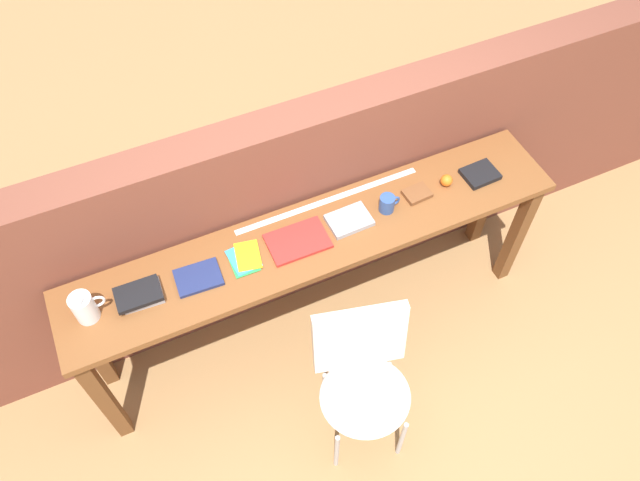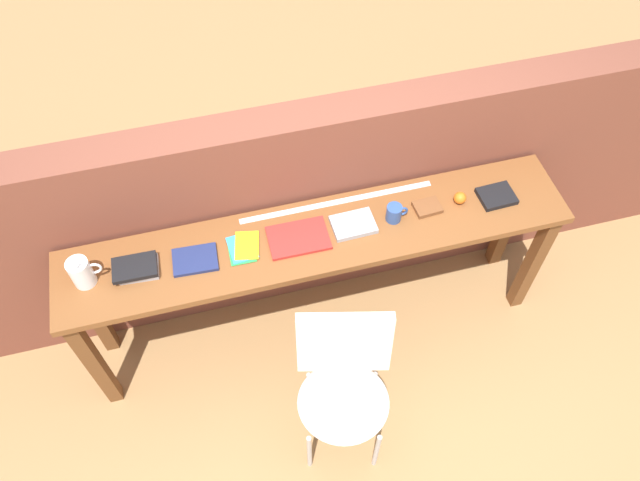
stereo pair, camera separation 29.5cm
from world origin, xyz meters
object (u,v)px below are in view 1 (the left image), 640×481
at_px(book_repair_rightmost, 480,174).
at_px(chair_white_moulded, 363,377).
at_px(book_open_centre, 298,241).
at_px(leather_journal_brown, 417,194).
at_px(pamphlet_pile_colourful, 244,258).
at_px(mug, 387,203).
at_px(magazine_cycling, 198,278).
at_px(sports_ball_small, 447,180).
at_px(pitcher_white, 85,307).
at_px(book_stack_leftmost, 140,295).

bearing_deg(book_repair_rightmost, chair_white_moulded, -149.72).
bearing_deg(book_open_centre, leather_journal_brown, 2.34).
height_order(chair_white_moulded, pamphlet_pile_colourful, same).
bearing_deg(mug, chair_white_moulded, -124.37).
relative_size(magazine_cycling, leather_journal_brown, 1.59).
distance_m(magazine_cycling, sports_ball_small, 1.32).
height_order(pitcher_white, leather_journal_brown, pitcher_white).
xyz_separation_m(pitcher_white, pamphlet_pile_colourful, (0.72, 0.00, -0.07)).
distance_m(chair_white_moulded, leather_journal_brown, 0.94).
bearing_deg(sports_ball_small, book_open_centre, -178.60).
xyz_separation_m(mug, leather_journal_brown, (0.18, 0.02, -0.03)).
relative_size(chair_white_moulded, pitcher_white, 4.85).
xyz_separation_m(chair_white_moulded, leather_journal_brown, (0.60, 0.63, 0.37)).
distance_m(pitcher_white, magazine_cycling, 0.50).
bearing_deg(book_stack_leftmost, sports_ball_small, 0.42).
distance_m(leather_journal_brown, sports_ball_small, 0.17).
distance_m(pitcher_white, mug, 1.47).
bearing_deg(book_open_centre, book_stack_leftmost, -179.94).
distance_m(book_stack_leftmost, magazine_cycling, 0.27).
bearing_deg(book_open_centre, pamphlet_pile_colourful, 177.91).
xyz_separation_m(mug, book_repair_rightmost, (0.54, -0.00, -0.03)).
bearing_deg(mug, book_open_centre, -179.77).
relative_size(leather_journal_brown, sports_ball_small, 2.10).
height_order(pitcher_white, book_stack_leftmost, pitcher_white).
distance_m(magazine_cycling, book_open_centre, 0.49).
distance_m(chair_white_moulded, book_open_centre, 0.71).
height_order(book_open_centre, book_repair_rightmost, book_repair_rightmost).
distance_m(book_open_centre, book_repair_rightmost, 1.02).
distance_m(mug, sports_ball_small, 0.35).
bearing_deg(sports_ball_small, pamphlet_pile_colourful, -179.62).
xyz_separation_m(book_open_centre, book_repair_rightmost, (1.02, -0.00, 0.00)).
xyz_separation_m(book_open_centre, mug, (0.48, 0.00, 0.04)).
relative_size(book_open_centre, mug, 2.62).
bearing_deg(book_open_centre, sports_ball_small, 2.11).
relative_size(book_stack_leftmost, book_repair_rightmost, 1.20).
height_order(pitcher_white, pamphlet_pile_colourful, pitcher_white).
relative_size(magazine_cycling, sports_ball_small, 3.34).
distance_m(book_stack_leftmost, book_open_centre, 0.76).
height_order(pamphlet_pile_colourful, leather_journal_brown, leather_journal_brown).
bearing_deg(chair_white_moulded, sports_ball_small, 39.37).
relative_size(pitcher_white, pamphlet_pile_colourful, 0.98).
distance_m(chair_white_moulded, pitcher_white, 1.29).
height_order(mug, book_repair_rightmost, mug).
distance_m(magazine_cycling, mug, 0.98).
relative_size(mug, book_repair_rightmost, 0.63).
height_order(book_stack_leftmost, pamphlet_pile_colourful, book_stack_leftmost).
xyz_separation_m(book_stack_leftmost, magazine_cycling, (0.26, -0.01, -0.02)).
bearing_deg(book_stack_leftmost, pamphlet_pile_colourful, 0.50).
xyz_separation_m(mug, sports_ball_small, (0.35, 0.02, -0.01)).
distance_m(book_stack_leftmost, sports_ball_small, 1.59).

